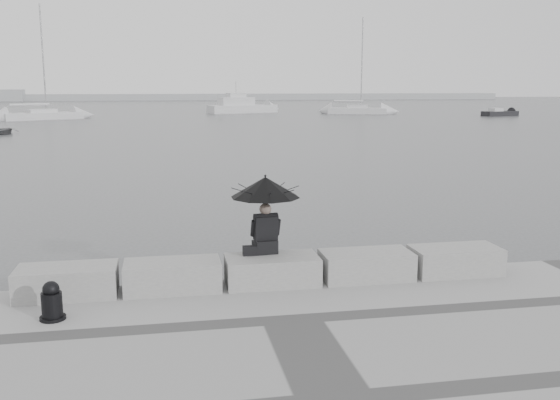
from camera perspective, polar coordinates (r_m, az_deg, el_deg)
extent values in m
plane|color=#3E4143|center=(11.51, -1.10, -9.40)|extent=(360.00, 360.00, 0.00)
cube|color=gray|center=(10.83, -18.89, -7.09)|extent=(1.60, 0.80, 0.50)
cube|color=gray|center=(10.70, -9.79, -6.86)|extent=(1.60, 0.80, 0.50)
cube|color=gray|center=(10.85, -0.72, -6.47)|extent=(1.60, 0.80, 0.50)
cube|color=gray|center=(11.25, 7.88, -5.95)|extent=(1.60, 0.80, 0.50)
cube|color=gray|center=(11.89, 15.72, -5.36)|extent=(1.60, 0.80, 0.50)
sphere|color=#726056|center=(10.87, -1.35, -0.84)|extent=(0.21, 0.21, 0.21)
cylinder|color=black|center=(10.85, -1.34, -0.48)|extent=(0.02, 0.02, 1.00)
cone|color=black|center=(10.79, -1.35, 1.19)|extent=(1.22, 1.22, 0.36)
sphere|color=black|center=(10.76, -1.35, 2.24)|extent=(0.04, 0.04, 0.04)
cube|color=black|center=(10.86, -2.75, -4.64)|extent=(0.25, 0.14, 0.16)
cylinder|color=black|center=(9.93, -20.05, -10.10)|extent=(0.38, 0.38, 0.06)
cylinder|color=black|center=(9.87, -20.12, -9.11)|extent=(0.30, 0.30, 0.42)
sphere|color=black|center=(9.79, -20.21, -7.67)|extent=(0.24, 0.24, 0.24)
cube|color=#A0A3A5|center=(165.71, -10.07, 9.25)|extent=(180.00, 6.00, 1.60)
cube|color=silver|center=(76.70, -20.92, 7.14)|extent=(8.79, 6.53, 0.90)
cube|color=silver|center=(76.68, -20.95, 7.59)|extent=(3.46, 2.94, 0.50)
cylinder|color=gray|center=(76.67, -21.24, 11.95)|extent=(0.16, 0.16, 12.00)
cylinder|color=gray|center=(76.65, -20.98, 8.07)|extent=(4.31, 2.60, 0.10)
cube|color=silver|center=(86.74, 7.07, 8.05)|extent=(8.25, 4.86, 0.90)
cube|color=silver|center=(86.72, 7.08, 8.45)|extent=(3.14, 2.42, 0.50)
cylinder|color=gray|center=(86.72, 7.17, 12.32)|extent=(0.16, 0.16, 12.00)
cylinder|color=gray|center=(86.70, 7.09, 8.88)|extent=(4.23, 1.55, 0.10)
cube|color=silver|center=(89.19, -3.45, 8.28)|extent=(10.21, 5.84, 1.20)
cube|color=silver|center=(89.15, -3.46, 8.98)|extent=(5.36, 3.67, 1.20)
cube|color=silver|center=(89.14, -3.46, 9.56)|extent=(2.84, 2.31, 0.60)
cylinder|color=gray|center=(89.12, -3.47, 10.27)|extent=(0.08, 0.08, 1.60)
cube|color=black|center=(85.33, 19.46, 7.44)|extent=(5.31, 2.99, 0.70)
cube|color=silver|center=(85.31, 19.48, 7.77)|extent=(1.80, 1.59, 0.50)
imported|color=slate|center=(55.49, -23.99, 5.81)|extent=(3.09, 1.37, 0.52)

